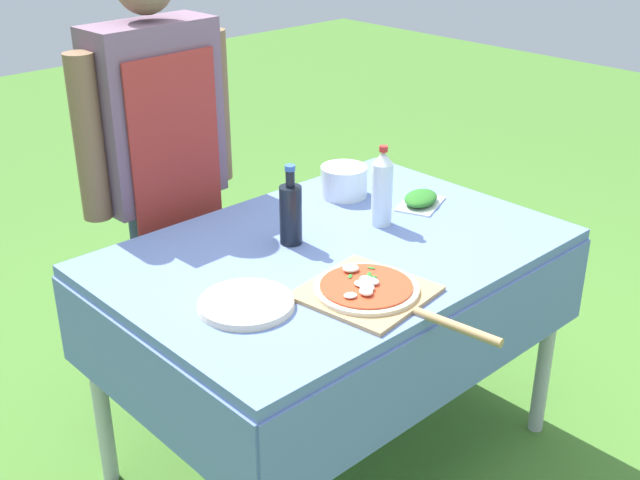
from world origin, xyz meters
name	(u,v)px	position (x,y,z in m)	size (l,w,h in m)	color
ground_plane	(332,452)	(0.00, 0.00, 0.00)	(12.00, 12.00, 0.00)	#477A2D
prep_table	(334,274)	(0.00, 0.00, 0.69)	(1.38, 0.95, 0.79)	#607AB7
person_cook	(160,158)	(-0.17, 0.67, 0.94)	(0.60, 0.21, 1.59)	#333D56
pizza_on_peel	(370,291)	(-0.14, -0.29, 0.80)	(0.35, 0.58, 0.05)	tan
oil_bottle	(291,213)	(-0.08, 0.11, 0.89)	(0.07, 0.07, 0.25)	black
water_bottle	(382,188)	(0.23, 0.02, 0.91)	(0.07, 0.07, 0.26)	silver
herb_container	(421,199)	(0.44, 0.03, 0.81)	(0.22, 0.18, 0.04)	silver
mixing_tub	(344,181)	(0.31, 0.27, 0.84)	(0.16, 0.16, 0.11)	silver
plate_stack	(246,304)	(-0.42, -0.11, 0.80)	(0.26, 0.26, 0.02)	beige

